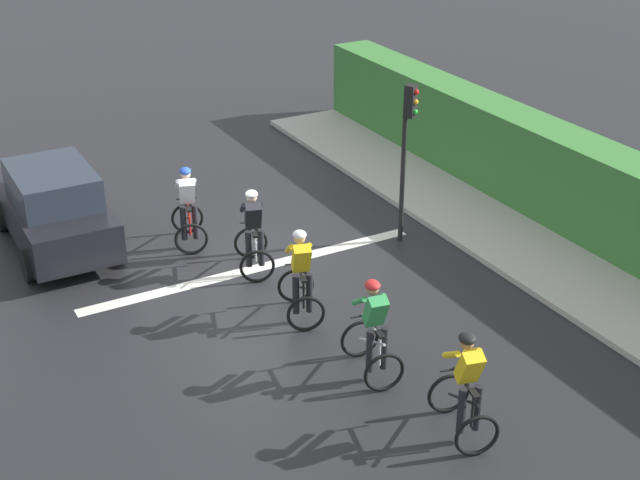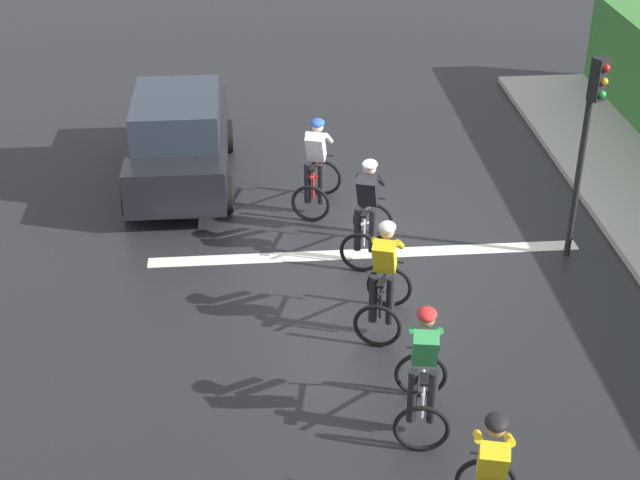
{
  "view_description": "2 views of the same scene",
  "coord_description": "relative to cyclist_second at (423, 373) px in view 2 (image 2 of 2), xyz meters",
  "views": [
    {
      "loc": [
        6.36,
        14.35,
        8.34
      ],
      "look_at": [
        -0.62,
        1.69,
        1.18
      ],
      "focal_mm": 50.58,
      "sensor_mm": 36.0,
      "label": 1
    },
    {
      "loc": [
        1.81,
        13.09,
        7.82
      ],
      "look_at": [
        0.81,
        0.96,
        0.79
      ],
      "focal_mm": 52.82,
      "sensor_mm": 36.0,
      "label": 2
    }
  ],
  "objects": [
    {
      "name": "ground_plane",
      "position": [
        0.16,
        -4.26,
        -0.8
      ],
      "size": [
        80.0,
        80.0,
        0.0
      ],
      "primitive_type": "plane",
      "color": "black"
    },
    {
      "name": "road_marking_stop_line",
      "position": [
        0.16,
        -4.15,
        -0.79
      ],
      "size": [
        7.0,
        0.3,
        0.01
      ],
      "primitive_type": "cube",
      "color": "silver",
      "rests_on": "ground"
    },
    {
      "name": "cyclist_second",
      "position": [
        0.0,
        0.0,
        0.0
      ],
      "size": [
        0.85,
        1.18,
        1.66
      ],
      "color": "black",
      "rests_on": "ground"
    },
    {
      "name": "cyclist_mid",
      "position": [
        0.17,
        -2.11,
        0.0
      ],
      "size": [
        0.97,
        1.23,
        1.66
      ],
      "color": "black",
      "rests_on": "ground"
    },
    {
      "name": "cyclist_fourth",
      "position": [
        0.16,
        -4.08,
        0.0
      ],
      "size": [
        0.98,
        1.24,
        1.66
      ],
      "color": "black",
      "rests_on": "ground"
    },
    {
      "name": "cyclist_trailing",
      "position": [
        0.83,
        -5.78,
        0.0
      ],
      "size": [
        0.96,
        1.23,
        1.66
      ],
      "color": "black",
      "rests_on": "ground"
    },
    {
      "name": "car_black",
      "position": [
        3.23,
        -7.02,
        0.08
      ],
      "size": [
        1.9,
        4.11,
        1.76
      ],
      "color": "black",
      "rests_on": "ground"
    },
    {
      "name": "traffic_light_near_crossing",
      "position": [
        -3.11,
        -3.8,
        1.43
      ],
      "size": [
        0.27,
        0.29,
        3.34
      ],
      "color": "black",
      "rests_on": "ground"
    }
  ]
}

